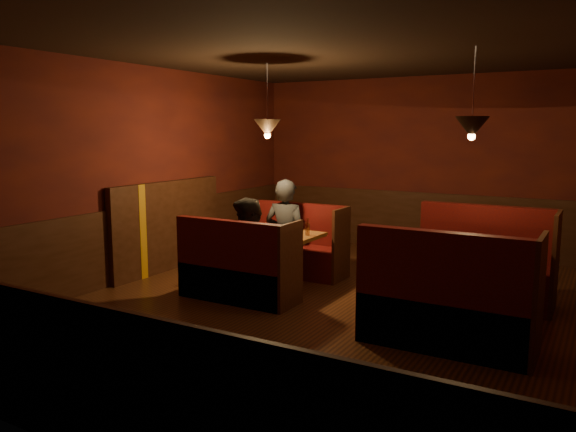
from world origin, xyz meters
The scene contains 9 objects.
room centered at (-0.28, 0.04, 1.05)m, with size 6.02×7.02×2.92m.
main_table centered at (-1.18, 0.39, 0.55)m, with size 1.33×0.81×0.93m.
main_bench_far centered at (-1.17, 1.14, 0.32)m, with size 1.46×0.52×1.00m.
main_bench_near centered at (-1.17, -0.37, 0.32)m, with size 1.46×0.52×1.00m.
second_table centered at (1.35, 0.22, 0.60)m, with size 1.44×0.92×0.81m.
second_bench_far centered at (1.38, 1.08, 0.36)m, with size 1.59×0.60×1.14m.
second_bench_near centered at (1.38, -0.64, 0.36)m, with size 1.59×0.60×1.14m.
diner_a centered at (-1.30, 1.02, 0.85)m, with size 0.62×0.41×1.71m, color black.
diner_b centered at (-1.10, -0.19, 0.79)m, with size 0.76×0.60×1.57m, color black.
Camera 1 is at (2.60, -5.68, 2.01)m, focal length 35.00 mm.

